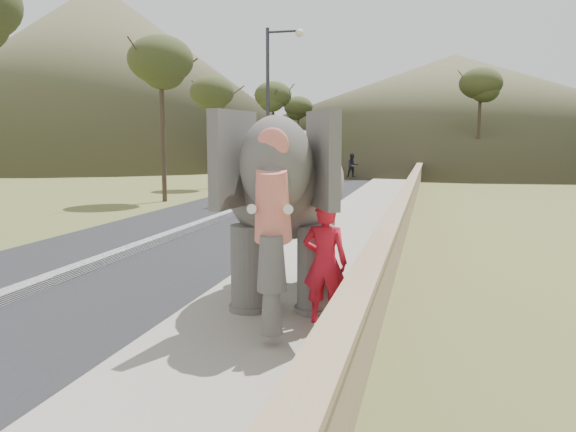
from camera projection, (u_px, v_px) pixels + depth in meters
The scene contains 12 objects.
ground at pixel (279, 311), 9.73m from camera, with size 160.00×160.00×0.00m, color olive.
road at pixel (219, 220), 20.55m from camera, with size 7.00×120.00×0.03m, color black.
median at pixel (219, 217), 20.54m from camera, with size 0.35×120.00×0.22m, color black.
walkway at pixel (355, 223), 19.32m from camera, with size 3.00×120.00×0.15m, color #9E9687.
parapet at pixel (404, 211), 18.85m from camera, with size 0.30×120.00×1.10m, color tan.
lamppost at pixel (274, 97), 25.97m from camera, with size 1.76×0.36×8.00m.
signboard at pixel (273, 168), 25.45m from camera, with size 0.60×0.08×2.40m.
hill_left at pixel (102, 74), 70.33m from camera, with size 60.00×60.00×22.00m, color brown.
hill_far at pixel (453, 108), 74.74m from camera, with size 80.00×80.00×14.00m, color brown.
elephant_and_man at pixel (288, 209), 10.02m from camera, with size 2.88×4.68×3.18m.
motorcyclist at pixel (345, 170), 40.03m from camera, with size 2.17×1.71×1.95m.
trees at pixel (432, 126), 35.40m from camera, with size 47.41×42.79×8.77m.
Camera 1 is at (2.47, -9.09, 2.97)m, focal length 35.00 mm.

